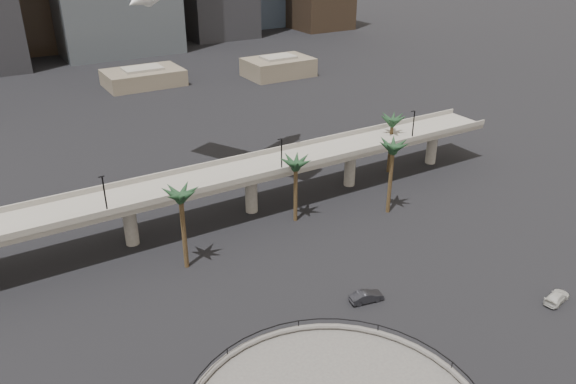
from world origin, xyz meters
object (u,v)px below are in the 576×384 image
overpass (192,188)px  car_c (557,297)px  car_a (258,369)px  car_b (366,297)px

overpass → car_c: bearing=-52.9°
car_a → car_c: 42.97m
overpass → car_a: overpass is taller
car_a → car_c: car_a is taller
overpass → car_a: 37.83m
car_b → car_c: size_ratio=0.98×
car_c → car_b: bearing=47.1°
overpass → car_a: bearing=-101.4°
car_b → overpass: bearing=30.8°
overpass → car_a: size_ratio=27.31×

